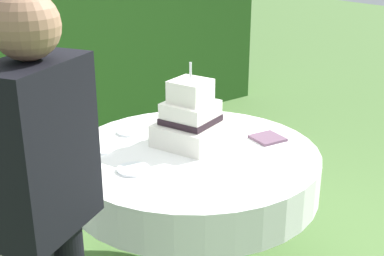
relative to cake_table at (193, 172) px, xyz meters
The scene contains 8 objects.
foliage_hedge 2.61m from the cake_table, 90.00° to the left, with size 5.00×0.68×2.25m, color #234C19.
cake_table is the anchor object (origin of this frame).
wedding_cake 0.26m from the cake_table, 61.07° to the left, with size 0.37×0.37×0.41m.
serving_plate_near 0.36m from the cake_table, behind, with size 0.15×0.15×0.01m, color white.
serving_plate_far 0.48m from the cake_table, 143.01° to the left, with size 0.13×0.13×0.01m, color white.
serving_plate_left 0.42m from the cake_table, 107.54° to the left, with size 0.12×0.12×0.01m, color white.
napkin_stack 0.42m from the cake_table, 16.37° to the right, with size 0.14×0.14×0.01m, color #6B4C60.
standing_person 1.00m from the cake_table, 156.99° to the right, with size 0.41×0.35×1.60m.
Camera 1 is at (-1.42, -1.82, 1.76)m, focal length 49.32 mm.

